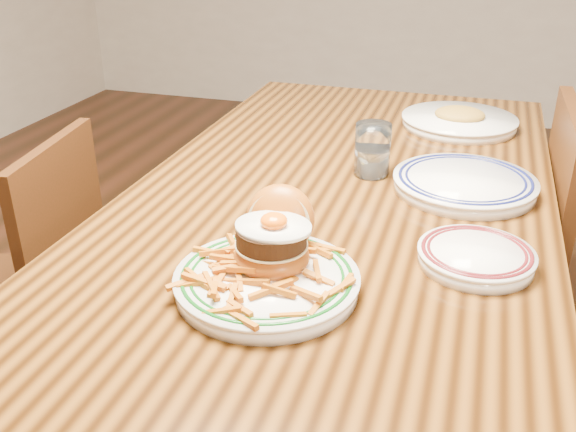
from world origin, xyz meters
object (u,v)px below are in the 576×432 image
(table, at_px, (340,227))
(chair_left, at_px, (32,286))
(side_plate, at_px, (476,256))
(main_plate, at_px, (269,264))

(table, distance_m, chair_left, 0.79)
(chair_left, bearing_deg, side_plate, -16.24)
(table, distance_m, side_plate, 0.38)
(table, bearing_deg, side_plate, -40.29)
(table, height_order, side_plate, side_plate)
(chair_left, bearing_deg, main_plate, -30.80)
(table, distance_m, main_plate, 0.41)
(table, relative_size, chair_left, 1.97)
(main_plate, bearing_deg, side_plate, 21.45)
(chair_left, relative_size, side_plate, 4.27)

